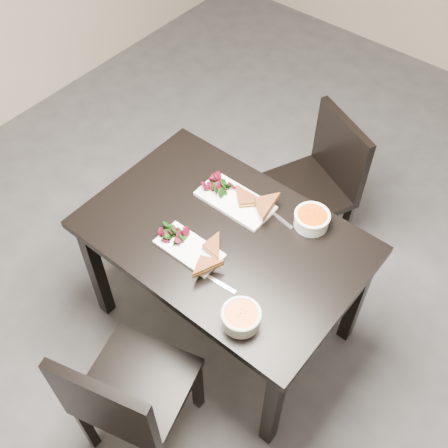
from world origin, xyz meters
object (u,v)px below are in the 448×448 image
(soup_bowl_near, at_px, (241,317))
(chair_near, at_px, (126,397))
(table, at_px, (224,248))
(soup_bowl_far, at_px, (312,219))
(plate_near, at_px, (189,249))
(plate_far, at_px, (235,201))
(chair_far, at_px, (318,180))

(soup_bowl_near, bearing_deg, chair_near, -118.10)
(table, height_order, soup_bowl_far, soup_bowl_far)
(table, bearing_deg, plate_near, -111.00)
(plate_near, relative_size, plate_far, 0.83)
(plate_far, bearing_deg, table, -66.03)
(chair_far, bearing_deg, chair_near, -63.00)
(chair_near, relative_size, plate_near, 2.95)
(chair_near, xyz_separation_m, chair_far, (-0.06, 1.49, 0.00))
(plate_far, bearing_deg, chair_far, 80.24)
(table, height_order, plate_near, plate_near)
(table, xyz_separation_m, plate_near, (-0.06, -0.16, 0.11))
(table, relative_size, plate_near, 4.17)
(plate_near, bearing_deg, plate_far, 93.03)
(soup_bowl_near, distance_m, plate_far, 0.61)
(table, relative_size, plate_far, 3.44)
(chair_near, bearing_deg, plate_near, 88.94)
(soup_bowl_far, bearing_deg, table, -132.54)
(chair_far, distance_m, soup_bowl_far, 0.62)
(chair_near, xyz_separation_m, plate_near, (-0.15, 0.57, 0.27))
(chair_near, bearing_deg, table, 81.24)
(soup_bowl_near, relative_size, plate_far, 0.44)
(chair_near, bearing_deg, plate_far, 84.77)
(plate_near, distance_m, soup_bowl_far, 0.54)
(soup_bowl_far, bearing_deg, plate_near, -126.02)
(chair_far, bearing_deg, plate_near, -70.63)
(chair_near, relative_size, soup_bowl_near, 5.49)
(table, bearing_deg, chair_far, 88.19)
(table, xyz_separation_m, chair_far, (0.02, 0.77, -0.17))
(table, bearing_deg, chair_near, -83.15)
(plate_near, height_order, plate_far, plate_far)
(plate_far, bearing_deg, soup_bowl_far, 17.70)
(table, height_order, soup_bowl_near, soup_bowl_near)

